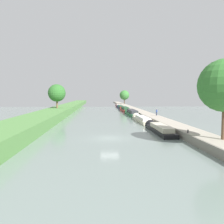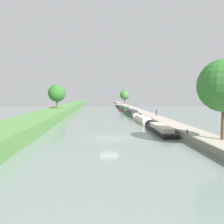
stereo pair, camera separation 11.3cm
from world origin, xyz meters
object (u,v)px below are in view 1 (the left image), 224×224
narrowboat_black (159,129)px  mooring_bollard_far (120,104)px  narrowboat_green (131,113)px  mooring_bollard_near (188,131)px  narrowboat_cream (141,119)px  person_walking (157,112)px  narrowboat_navy (120,107)px  narrowboat_maroon (118,105)px  narrowboat_red (125,109)px

narrowboat_black → mooring_bollard_far: mooring_bollard_far is taller
narrowboat_green → mooring_bollard_near: narrowboat_green is taller
narrowboat_cream → person_walking: size_ratio=8.46×
narrowboat_navy → narrowboat_maroon: 14.46m
narrowboat_maroon → mooring_bollard_near: mooring_bollard_near is taller
narrowboat_red → narrowboat_navy: (0.15, 16.47, -0.17)m
narrowboat_red → person_walking: person_walking is taller
narrowboat_red → mooring_bollard_near: bearing=-87.7°
person_walking → mooring_bollard_far: 63.59m
narrowboat_red → mooring_bollard_far: (2.07, 35.64, 0.53)m
narrowboat_green → mooring_bollard_near: 36.40m
narrowboat_maroon → narrowboat_black: bearing=-90.2°
narrowboat_cream → person_walking: person_walking is taller
narrowboat_red → narrowboat_black: bearing=-89.9°
narrowboat_cream → mooring_bollard_near: bearing=-84.7°
narrowboat_navy → narrowboat_cream: bearing=-90.1°
narrowboat_maroon → mooring_bollard_near: size_ratio=25.27×
narrowboat_green → mooring_bollard_far: (1.97, 51.67, 0.52)m
narrowboat_green → mooring_bollard_near: bearing=-86.9°
narrowboat_cream → mooring_bollard_near: mooring_bollard_near is taller
narrowboat_maroon → narrowboat_cream: bearing=-90.2°
narrowboat_black → mooring_bollard_near: bearing=-73.7°
narrowboat_cream → narrowboat_navy: bearing=89.9°
narrowboat_black → narrowboat_navy: (0.07, 62.01, -0.01)m
narrowboat_black → narrowboat_navy: bearing=89.9°
person_walking → narrowboat_cream: bearing=-143.4°
narrowboat_cream → person_walking: bearing=36.6°
narrowboat_red → narrowboat_navy: bearing=89.5°
narrowboat_cream → narrowboat_red: 31.14m
mooring_bollard_far → mooring_bollard_near: bearing=-90.0°
narrowboat_black → person_walking: size_ratio=7.34×
narrowboat_green → narrowboat_navy: size_ratio=0.97×
narrowboat_cream → mooring_bollard_far: (1.98, 66.79, 0.70)m
mooring_bollard_near → mooring_bollard_far: size_ratio=1.00×
person_walking → mooring_bollard_near: person_walking is taller
mooring_bollard_far → narrowboat_red: bearing=-93.3°
narrowboat_black → narrowboat_red: size_ratio=0.80×
narrowboat_red → mooring_bollard_near: narrowboat_red is taller
narrowboat_navy → narrowboat_green: bearing=-90.1°
narrowboat_green → narrowboat_maroon: (0.25, 46.95, -0.13)m
narrowboat_cream → narrowboat_green: narrowboat_green is taller
narrowboat_green → narrowboat_red: (-0.10, 16.03, -0.01)m
person_walking → mooring_bollard_far: bearing=92.2°
narrowboat_red → narrowboat_cream: bearing=-89.8°
narrowboat_green → mooring_bollard_far: 51.71m
narrowboat_green → mooring_bollard_far: size_ratio=35.06×
narrowboat_maroon → mooring_bollard_far: 5.07m
narrowboat_cream → narrowboat_navy: size_ratio=0.86×
narrowboat_cream → person_walking: (4.37, 3.25, 1.34)m
mooring_bollard_far → narrowboat_cream: bearing=-91.7°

